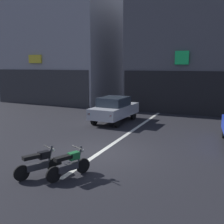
{
  "coord_description": "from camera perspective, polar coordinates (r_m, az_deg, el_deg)",
  "views": [
    {
      "loc": [
        4.84,
        -10.09,
        3.67
      ],
      "look_at": [
        -0.3,
        2.0,
        1.4
      ],
      "focal_mm": 44.18,
      "sensor_mm": 36.0,
      "label": 1
    }
  ],
  "objects": [
    {
      "name": "car_silver_crossing_near",
      "position": [
        17.58,
        0.52,
        0.69
      ],
      "size": [
        1.97,
        4.18,
        1.64
      ],
      "color": "black",
      "rests_on": "ground"
    },
    {
      "name": "building_corner_left",
      "position": [
        29.56,
        -9.72,
        13.09
      ],
      "size": [
        10.26,
        8.65,
        10.89
      ],
      "color": "#9E9EA3",
      "rests_on": "ground"
    },
    {
      "name": "motorcycle_black_row_leftmost",
      "position": [
        9.56,
        -14.91,
        -10.19
      ],
      "size": [
        0.86,
        1.5,
        0.98
      ],
      "color": "black",
      "rests_on": "ground"
    },
    {
      "name": "building_mid_block",
      "position": [
        25.13,
        15.99,
        12.88
      ],
      "size": [
        9.2,
        8.76,
        10.38
      ],
      "color": "#56565B",
      "rests_on": "ground"
    },
    {
      "name": "motorcycle_green_row_left_mid",
      "position": [
        9.26,
        -8.86,
        -10.62
      ],
      "size": [
        0.78,
        1.55,
        0.98
      ],
      "color": "black",
      "rests_on": "ground"
    },
    {
      "name": "ground_plane",
      "position": [
        11.77,
        -2.49,
        -8.37
      ],
      "size": [
        120.0,
        120.0,
        0.0
      ],
      "primitive_type": "plane",
      "color": "#232328"
    },
    {
      "name": "lane_centre_line",
      "position": [
        17.19,
        6.16,
        -2.56
      ],
      "size": [
        0.2,
        18.0,
        0.01
      ],
      "primitive_type": "cube",
      "color": "silver",
      "rests_on": "ground"
    }
  ]
}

